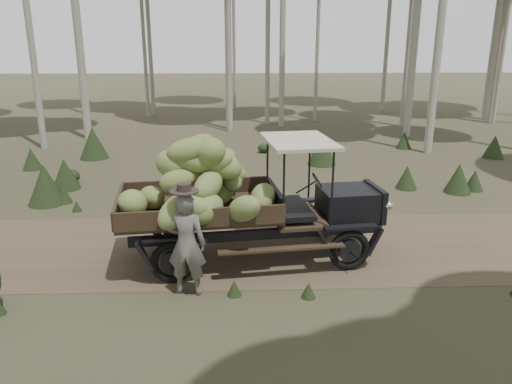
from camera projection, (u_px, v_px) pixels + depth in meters
The scene contains 5 objects.
ground at pixel (282, 247), 11.21m from camera, with size 120.00×120.00×0.00m, color #473D2B.
dirt_track at pixel (282, 247), 11.21m from camera, with size 70.00×4.00×0.01m, color brown.
banana_truck at pixel (229, 189), 10.03m from camera, with size 5.73×3.04×2.78m.
farmer at pixel (186, 243), 8.90m from camera, with size 0.76×0.58×2.10m.
undergrowth at pixel (227, 241), 10.25m from camera, with size 23.71×22.49×1.30m.
Camera 1 is at (-0.96, -10.32, 4.48)m, focal length 35.00 mm.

